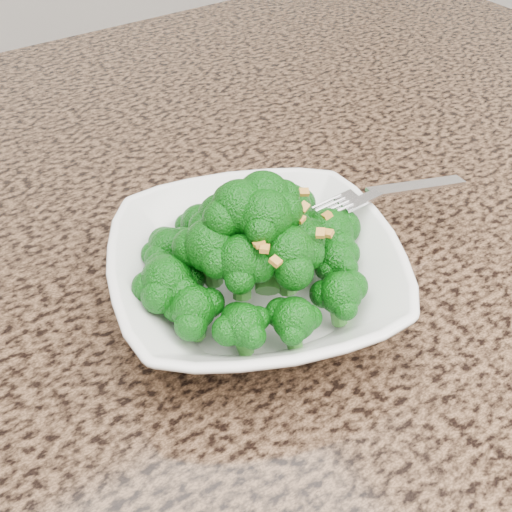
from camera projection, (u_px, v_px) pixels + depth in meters
granite_counter at (110, 280)px, 0.58m from camera, size 1.64×1.04×0.03m
bowl at (256, 276)px, 0.52m from camera, size 0.30×0.30×0.06m
broccoli_pile at (256, 210)px, 0.47m from camera, size 0.20×0.20×0.08m
garlic_topping at (256, 163)px, 0.45m from camera, size 0.12×0.12×0.01m
fork at (372, 196)px, 0.54m from camera, size 0.19×0.04×0.01m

